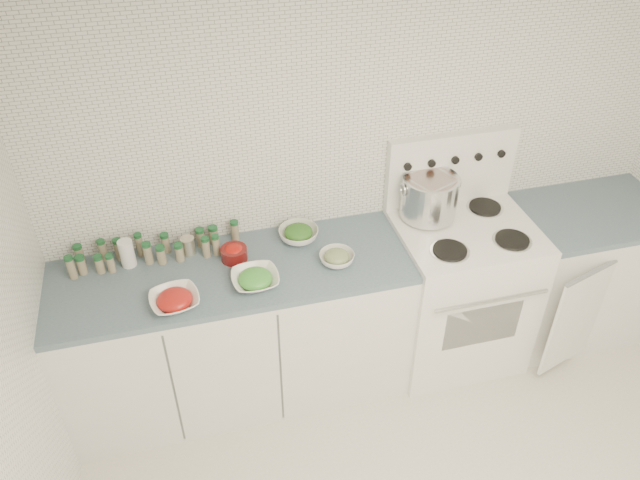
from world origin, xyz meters
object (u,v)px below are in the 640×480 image
Objects in this scene: bowl_snowpea at (255,279)px; stove at (457,287)px; bowl_tomato at (175,300)px; stock_pot at (429,195)px.

stove is at bearing 6.23° from bowl_snowpea.
bowl_tomato is at bearing -172.55° from bowl_snowpea.
stove reaches higher than bowl_snowpea.
stove is at bearing -42.68° from stock_pot.
stove reaches higher than stock_pot.
stove is 0.62m from stock_pot.
stock_pot is at bearing 13.50° from bowl_tomato.
bowl_snowpea is at bearing -173.77° from stove.
stock_pot is at bearing 137.32° from stove.
bowl_tomato is (-1.43, -0.34, -0.14)m from stock_pot.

